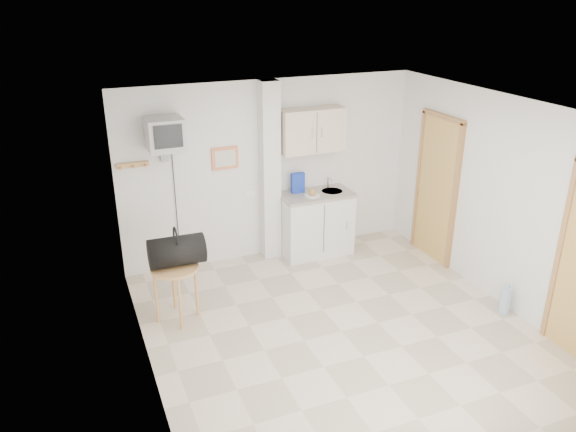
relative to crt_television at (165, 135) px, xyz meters
name	(u,v)px	position (x,y,z in m)	size (l,w,h in m)	color
ground	(342,331)	(1.45, -2.02, -1.94)	(4.50, 4.50, 0.00)	beige
room_envelope	(363,199)	(1.69, -1.93, -0.40)	(4.24, 4.54, 2.55)	white
kitchenette	(315,200)	(2.02, -0.02, -1.13)	(1.03, 0.58, 2.10)	white
crt_television	(165,135)	(0.00, 0.00, 0.00)	(0.44, 0.45, 2.15)	slate
round_table	(175,275)	(-0.20, -1.05, -1.36)	(0.54, 0.54, 0.68)	tan
duffel_bag	(177,251)	(-0.15, -1.01, -1.08)	(0.64, 0.36, 0.47)	black
water_bottle	(505,300)	(3.43, -2.40, -1.77)	(0.13, 0.13, 0.38)	#9CB6D0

